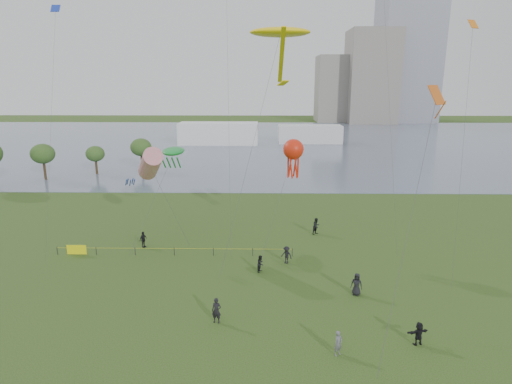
{
  "coord_description": "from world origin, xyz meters",
  "views": [
    {
      "loc": [
        0.61,
        -25.45,
        17.19
      ],
      "look_at": [
        0.0,
        10.0,
        8.0
      ],
      "focal_mm": 30.0,
      "sensor_mm": 36.0,
      "label": 1
    }
  ],
  "objects_px": {
    "kite_stingray": "(280,33)",
    "kite_octopus": "(293,150)",
    "kite_flyer": "(338,343)",
    "fence": "(114,250)"
  },
  "relations": [
    {
      "from": "kite_flyer",
      "to": "fence",
      "type": "bearing_deg",
      "value": 106.39
    },
    {
      "from": "kite_stingray",
      "to": "kite_octopus",
      "type": "xyz_separation_m",
      "value": [
        1.53,
        1.0,
        -11.02
      ]
    },
    {
      "from": "fence",
      "to": "kite_octopus",
      "type": "height_order",
      "value": "kite_octopus"
    },
    {
      "from": "kite_flyer",
      "to": "kite_octopus",
      "type": "relative_size",
      "value": 0.15
    },
    {
      "from": "fence",
      "to": "kite_octopus",
      "type": "relative_size",
      "value": 2.07
    },
    {
      "from": "fence",
      "to": "kite_stingray",
      "type": "xyz_separation_m",
      "value": [
        16.63,
        1.22,
        20.96
      ]
    },
    {
      "from": "fence",
      "to": "kite_octopus",
      "type": "distance_m",
      "value": 20.83
    },
    {
      "from": "fence",
      "to": "kite_flyer",
      "type": "distance_m",
      "value": 25.72
    },
    {
      "from": "kite_flyer",
      "to": "kite_stingray",
      "type": "distance_m",
      "value": 27.2
    },
    {
      "from": "kite_octopus",
      "to": "kite_stingray",
      "type": "bearing_deg",
      "value": -124.32
    }
  ]
}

